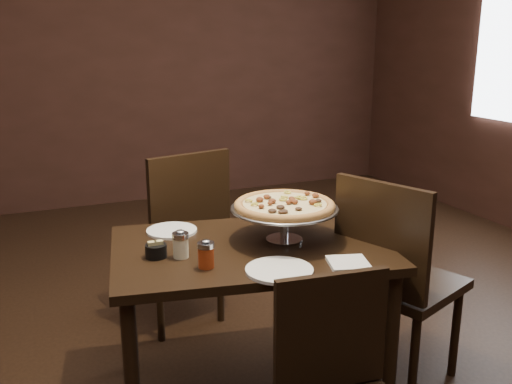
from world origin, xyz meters
name	(u,v)px	position (x,y,z in m)	size (l,w,h in m)	color
room	(257,84)	(0.06, 0.03, 1.40)	(6.04, 7.04, 2.84)	black
dining_table	(250,266)	(0.06, 0.11, 0.63)	(1.27, 0.96, 0.72)	black
pizza_stand	(285,206)	(0.22, 0.10, 0.88)	(0.47, 0.47, 0.19)	#B3B4BA
parmesan_shaker	(181,244)	(-0.24, 0.09, 0.78)	(0.07, 0.07, 0.12)	beige
pepper_flake_shaker	(206,254)	(-0.18, -0.05, 0.77)	(0.07, 0.07, 0.11)	maroon
packet_caddy	(156,250)	(-0.34, 0.13, 0.75)	(0.09, 0.09, 0.07)	black
napkin_stack	(348,263)	(0.33, -0.25, 0.73)	(0.15, 0.15, 0.02)	silver
plate_left	(172,231)	(-0.20, 0.41, 0.73)	(0.23, 0.23, 0.01)	white
plate_near	(279,270)	(0.06, -0.20, 0.73)	(0.26, 0.26, 0.01)	white
serving_spatula	(312,216)	(0.27, -0.06, 0.87)	(0.15, 0.15, 0.02)	#B3B4BA
chair_far	(179,232)	(-0.03, 0.88, 0.55)	(0.56, 0.56, 1.00)	black
chair_side	(394,275)	(0.70, -0.06, 0.54)	(0.60, 0.60, 1.00)	black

